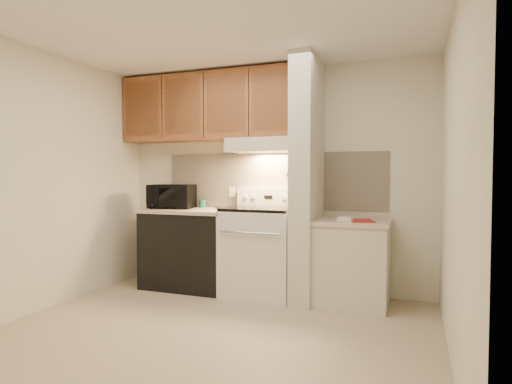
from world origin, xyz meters
The scene contains 50 objects.
floor centered at (0.00, 0.00, 0.00)m, with size 3.60×3.60×0.00m, color tan.
ceiling centered at (0.00, 0.00, 2.50)m, with size 3.60×3.60×0.00m, color white.
wall_back centered at (0.00, 1.50, 1.25)m, with size 3.60×0.02×2.50m, color beige.
wall_left centered at (-1.80, 0.00, 1.25)m, with size 0.02×3.00×2.50m, color beige.
wall_right centered at (1.80, 0.00, 1.25)m, with size 0.02×3.00×2.50m, color beige.
backsplash centered at (0.00, 1.49, 1.24)m, with size 2.60×0.02×0.63m, color beige.
range_body centered at (0.00, 1.16, 0.46)m, with size 0.76×0.65×0.92m, color silver.
oven_window centered at (0.00, 0.84, 0.50)m, with size 0.50×0.01×0.30m, color black.
oven_handle centered at (0.00, 0.80, 0.72)m, with size 0.02×0.02×0.65m, color silver.
cooktop centered at (0.00, 1.16, 0.94)m, with size 0.74×0.64×0.03m, color black.
range_backguard centered at (0.00, 1.44, 1.05)m, with size 0.76×0.08×0.20m, color silver.
range_display centered at (0.00, 1.40, 1.05)m, with size 0.10×0.01×0.04m, color black.
range_knob_left_outer centered at (-0.28, 1.40, 1.05)m, with size 0.05×0.05×0.02m, color silver.
range_knob_left_inner centered at (-0.18, 1.40, 1.05)m, with size 0.05×0.05×0.02m, color silver.
range_knob_right_inner centered at (0.18, 1.40, 1.05)m, with size 0.05×0.05×0.02m, color silver.
range_knob_right_outer centered at (0.28, 1.40, 1.05)m, with size 0.05×0.05×0.02m, color silver.
dishwasher_front centered at (-0.88, 1.17, 0.43)m, with size 1.00×0.63×0.87m, color black.
left_countertop centered at (-0.88, 1.17, 0.89)m, with size 1.04×0.67×0.04m, color beige.
spoon_rest centered at (-0.52, 1.33, 0.92)m, with size 0.20×0.06×0.01m, color black.
teal_jar centered at (-0.83, 1.39, 0.96)m, with size 0.08×0.08×0.09m, color #1B5C5B.
outlet centered at (-0.48, 1.48, 1.10)m, with size 0.08×0.01×0.12m, color beige.
microwave centered at (-1.10, 1.15, 1.05)m, with size 0.50×0.34×0.28m, color black.
partition_pillar centered at (0.51, 1.15, 1.25)m, with size 0.22×0.70×2.50m, color beige.
pillar_trim centered at (0.39, 1.15, 1.30)m, with size 0.01×0.70×0.04m, color brown.
knife_strip centered at (0.39, 1.10, 1.32)m, with size 0.02×0.42×0.04m, color black.
knife_blade_a centered at (0.38, 0.93, 1.22)m, with size 0.01×0.04×0.16m, color silver.
knife_handle_a centered at (0.38, 0.95, 1.37)m, with size 0.02×0.02×0.10m, color black.
knife_blade_b centered at (0.38, 1.02, 1.21)m, with size 0.01×0.04×0.18m, color silver.
knife_handle_b centered at (0.38, 1.03, 1.37)m, with size 0.02×0.02×0.10m, color black.
knife_blade_c centered at (0.38, 1.11, 1.20)m, with size 0.01×0.04×0.20m, color silver.
knife_handle_c centered at (0.38, 1.11, 1.37)m, with size 0.02×0.02×0.10m, color black.
knife_blade_d centered at (0.38, 1.17, 1.22)m, with size 0.01×0.04×0.16m, color silver.
knife_handle_d centered at (0.38, 1.17, 1.37)m, with size 0.02×0.02×0.10m, color black.
knife_blade_e centered at (0.38, 1.25, 1.21)m, with size 0.01×0.04×0.18m, color silver.
knife_handle_e centered at (0.38, 1.27, 1.37)m, with size 0.02×0.02×0.10m, color black.
oven_mitt centered at (0.38, 1.32, 1.22)m, with size 0.03×0.09×0.21m, color slate.
right_cab_base centered at (0.97, 1.15, 0.40)m, with size 0.70×0.60×0.81m, color beige.
right_countertop centered at (0.97, 1.15, 0.83)m, with size 0.74×0.64×0.04m, color beige.
red_folder centered at (1.07, 1.06, 0.85)m, with size 0.22×0.30×0.01m, color maroon.
white_box centered at (0.92, 1.05, 0.87)m, with size 0.14×0.10×0.04m, color white.
range_hood centered at (0.00, 1.28, 1.62)m, with size 0.78×0.44×0.15m, color beige.
hood_lip centered at (0.00, 1.07, 1.58)m, with size 0.78×0.04×0.06m, color beige.
upper_cabinets centered at (-0.69, 1.32, 2.08)m, with size 2.18×0.33×0.77m, color brown.
cab_door_a centered at (-1.51, 1.17, 2.08)m, with size 0.46×0.01×0.63m, color brown.
cab_gap_a centered at (-1.23, 1.16, 2.08)m, with size 0.01×0.01×0.73m, color black.
cab_door_b centered at (-0.96, 1.17, 2.08)m, with size 0.46×0.01×0.63m, color brown.
cab_gap_b centered at (-0.69, 1.16, 2.08)m, with size 0.01×0.01×0.73m, color black.
cab_door_c centered at (-0.42, 1.17, 2.08)m, with size 0.46×0.01×0.63m, color brown.
cab_gap_c centered at (-0.14, 1.16, 2.08)m, with size 0.01×0.01×0.73m, color black.
cab_door_d centered at (0.13, 1.17, 2.08)m, with size 0.46×0.01×0.63m, color brown.
Camera 1 is at (1.55, -3.17, 1.30)m, focal length 30.00 mm.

